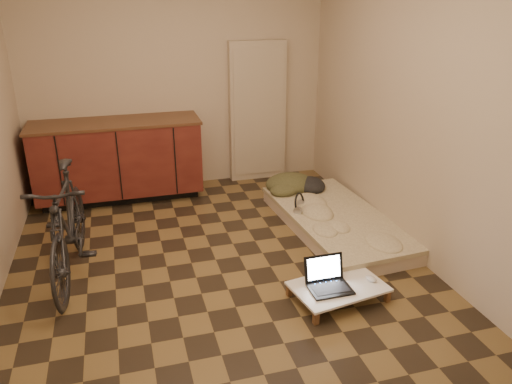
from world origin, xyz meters
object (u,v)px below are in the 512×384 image
object	(u,v)px
laptop	(328,281)
futon	(337,222)
bicycle	(67,220)
lap_desk	(338,287)

from	to	relation	value
laptop	futon	bearing A→B (deg)	62.17
futon	bicycle	bearing A→B (deg)	-179.27
bicycle	lap_desk	distance (m)	2.24
lap_desk	laptop	bearing A→B (deg)	162.95
bicycle	futon	xyz separation A→B (m)	(2.50, 0.20, -0.43)
bicycle	lap_desk	bearing A→B (deg)	-20.21
futon	laptop	xyz separation A→B (m)	(-0.59, -1.12, 0.09)
futon	lap_desk	bearing A→B (deg)	-117.79
bicycle	lap_desk	size ratio (longest dim) A/B	2.06
lap_desk	laptop	world-z (taller)	laptop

